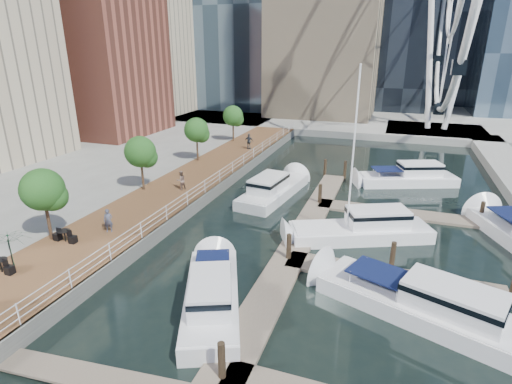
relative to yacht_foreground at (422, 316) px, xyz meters
The scene contains 14 objects.
ground 11.64m from the yacht_foreground, 155.01° to the right, with size 520.00×520.00×0.00m, color black.
boardwalk 22.01m from the yacht_foreground, 152.72° to the left, with size 6.00×60.00×1.00m, color brown.
seawall 19.39m from the yacht_foreground, 148.66° to the left, with size 0.25×60.00×1.00m, color #595954.
land_far 97.66m from the yacht_foreground, 96.20° to the left, with size 200.00×114.00×1.00m, color gray.
pier 47.21m from the yacht_foreground, 85.81° to the left, with size 14.00×12.00×1.00m, color gray.
railing 19.53m from the yacht_foreground, 148.81° to the left, with size 0.10×60.00×1.05m, color white, non-canonical shape.
floating_docks 5.71m from the yacht_foreground, 117.08° to the left, with size 16.00×34.00×2.60m.
midrise_condos 51.05m from the yacht_foreground, 153.60° to the left, with size 19.00×67.00×28.00m.
street_trees 24.14m from the yacht_foreground, 157.53° to the left, with size 2.60×42.60×4.60m.
yacht_foreground is the anchor object (origin of this frame).
pedestrian_near 19.32m from the yacht_foreground, behind, with size 0.57×0.38×1.57m, color #474A5E.
pedestrian_mid 21.51m from the yacht_foreground, 151.84° to the left, with size 0.81×0.63×1.66m, color #7D6256.
pedestrian_far 31.84m from the yacht_foreground, 125.73° to the left, with size 1.09×0.45×1.85m, color #32373F.
moored_yachts 7.67m from the yacht_foreground, 115.37° to the left, with size 24.88×40.13×11.50m.
Camera 1 is at (8.33, -13.13, 12.30)m, focal length 28.00 mm.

